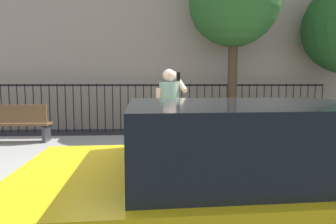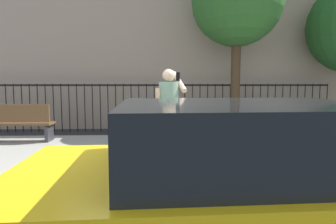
{
  "view_description": "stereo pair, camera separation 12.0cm",
  "coord_description": "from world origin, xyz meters",
  "px_view_note": "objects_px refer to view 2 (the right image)",
  "views": [
    {
      "loc": [
        0.14,
        -3.66,
        1.61
      ],
      "look_at": [
        0.44,
        1.64,
        1.08
      ],
      "focal_mm": 30.73,
      "sensor_mm": 36.0,
      "label": 1
    },
    {
      "loc": [
        0.26,
        -3.67,
        1.61
      ],
      "look_at": [
        0.44,
        1.64,
        1.08
      ],
      "focal_mm": 30.73,
      "sensor_mm": 36.0,
      "label": 2
    }
  ],
  "objects_px": {
    "pedestrian_on_phone": "(167,110)",
    "street_tree_near": "(237,1)",
    "street_bench": "(19,122)",
    "taxi_yellow": "(257,189)"
  },
  "relations": [
    {
      "from": "pedestrian_on_phone",
      "to": "street_tree_near",
      "type": "xyz_separation_m",
      "value": [
        2.26,
        3.98,
        2.97
      ]
    },
    {
      "from": "street_bench",
      "to": "street_tree_near",
      "type": "bearing_deg",
      "value": 16.64
    },
    {
      "from": "pedestrian_on_phone",
      "to": "taxi_yellow",
      "type": "bearing_deg",
      "value": -75.32
    },
    {
      "from": "taxi_yellow",
      "to": "pedestrian_on_phone",
      "type": "distance_m",
      "value": 2.76
    },
    {
      "from": "taxi_yellow",
      "to": "pedestrian_on_phone",
      "type": "bearing_deg",
      "value": 104.68
    },
    {
      "from": "taxi_yellow",
      "to": "street_tree_near",
      "type": "bearing_deg",
      "value": 76.61
    },
    {
      "from": "taxi_yellow",
      "to": "street_tree_near",
      "type": "distance_m",
      "value": 7.6
    },
    {
      "from": "pedestrian_on_phone",
      "to": "street_bench",
      "type": "distance_m",
      "value": 4.28
    },
    {
      "from": "pedestrian_on_phone",
      "to": "street_bench",
      "type": "xyz_separation_m",
      "value": [
        -3.63,
        2.22,
        -0.49
      ]
    },
    {
      "from": "pedestrian_on_phone",
      "to": "street_bench",
      "type": "relative_size",
      "value": 1.07
    }
  ]
}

